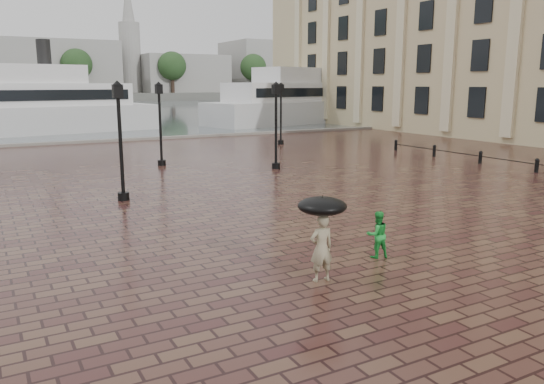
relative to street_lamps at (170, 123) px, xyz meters
The scene contains 13 objects.
ground 17.82m from the street_lamps, 84.81° to the right, with size 300.00×300.00×0.00m, color #361A18.
harbour_water 74.45m from the street_lamps, 88.77° to the left, with size 240.00×240.00×0.00m, color #485157.
quay_edge 14.67m from the street_lamps, 83.66° to the left, with size 80.00×0.60×0.30m, color slate.
far_shore 142.42m from the street_lamps, 89.36° to the left, with size 300.00×60.00×2.00m, color #4C4C47.
distant_skyline 141.61m from the street_lamps, 69.41° to the left, with size 102.50×22.00×33.00m.
far_trees 120.62m from the street_lamps, 89.24° to the left, with size 188.00×8.00×13.50m.
bollard_row 19.24m from the street_lamps, 35.43° to the right, with size 0.22×21.22×0.73m.
street_lamps is the anchor object (origin of this frame).
adult_pedestrian 18.68m from the street_lamps, 97.77° to the right, with size 0.57×0.37×1.55m, color gray.
child_pedestrian 17.83m from the street_lamps, 90.99° to the right, with size 0.60×0.46×1.22m, color green.
ferry_near 25.47m from the street_lamps, 104.44° to the left, with size 26.18×10.37×8.37m.
ferry_far 35.48m from the street_lamps, 45.68° to the left, with size 26.73×11.93×8.53m.
umbrella 18.63m from the street_lamps, 97.77° to the right, with size 1.10×1.10×1.10m.
Camera 1 is at (-10.61, -10.36, 4.41)m, focal length 35.00 mm.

